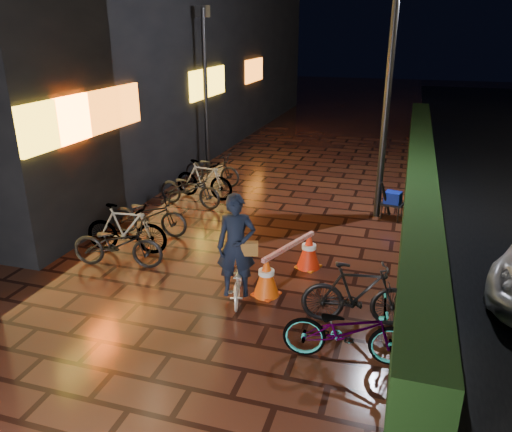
% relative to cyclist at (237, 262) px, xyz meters
% --- Properties ---
extents(ground, '(80.00, 80.00, 0.00)m').
position_rel_cyclist_xyz_m(ground, '(-0.40, -0.63, -0.69)').
color(ground, '#381911').
rests_on(ground, ground).
extents(hedge, '(0.70, 20.00, 1.00)m').
position_rel_cyclist_xyz_m(hedge, '(2.90, 7.37, -0.19)').
color(hedge, black).
rests_on(hedge, ground).
extents(storefront_block, '(12.09, 22.00, 9.00)m').
position_rel_cyclist_xyz_m(storefront_block, '(-9.89, 10.86, 3.81)').
color(storefront_block, black).
rests_on(storefront_block, ground).
extents(lamp_post_hedge, '(0.55, 0.19, 5.73)m').
position_rel_cyclist_xyz_m(lamp_post_hedge, '(1.95, 4.71, 2.46)').
color(lamp_post_hedge, black).
rests_on(lamp_post_hedge, ground).
extents(lamp_post_sf, '(0.47, 0.14, 4.86)m').
position_rel_cyclist_xyz_m(lamp_post_sf, '(-3.50, 7.31, 1.98)').
color(lamp_post_sf, black).
rests_on(lamp_post_sf, ground).
extents(cyclist, '(0.79, 1.37, 1.86)m').
position_rel_cyclist_xyz_m(cyclist, '(0.00, 0.00, 0.00)').
color(cyclist, white).
rests_on(cyclist, ground).
extents(traffic_barrier, '(0.98, 1.74, 0.72)m').
position_rel_cyclist_xyz_m(traffic_barrier, '(0.67, 0.88, -0.34)').
color(traffic_barrier, '#EA4C0C').
rests_on(traffic_barrier, ground).
extents(cart_assembly, '(0.61, 0.51, 0.94)m').
position_rel_cyclist_xyz_m(cart_assembly, '(2.28, 4.63, -0.21)').
color(cart_assembly, black).
rests_on(cart_assembly, ground).
extents(parked_bikes_storefront, '(2.07, 6.30, 1.02)m').
position_rel_cyclist_xyz_m(parked_bikes_storefront, '(-2.68, 3.07, -0.22)').
color(parked_bikes_storefront, black).
rests_on(parked_bikes_storefront, ground).
extents(parked_bikes_hedge, '(1.82, 1.72, 1.02)m').
position_rel_cyclist_xyz_m(parked_bikes_hedge, '(1.98, -0.68, -0.21)').
color(parked_bikes_hedge, black).
rests_on(parked_bikes_hedge, ground).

